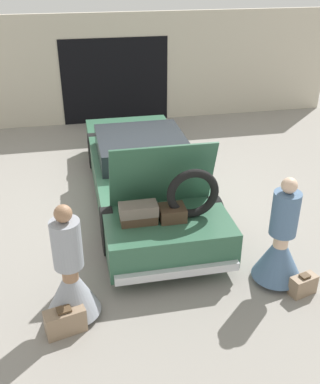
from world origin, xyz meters
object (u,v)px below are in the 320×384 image
suitcase_beside_right_person (303,285)px  suitcase_beside_left_person (65,321)px  person_right (280,246)px  car (145,173)px  person_left (71,279)px

suitcase_beside_right_person → suitcase_beside_left_person: bearing=-178.8°
person_right → suitcase_beside_left_person: (-2.93, -0.41, -0.40)m
suitcase_beside_left_person → suitcase_beside_right_person: suitcase_beside_left_person is taller
car → suitcase_beside_right_person: car is taller
car → suitcase_beside_left_person: (-1.52, -3.12, -0.37)m
person_left → car: bearing=158.9°
car → suitcase_beside_left_person: car is taller
car → suitcase_beside_left_person: bearing=-115.9°
car → suitcase_beside_right_person: size_ratio=13.21×
person_right → suitcase_beside_right_person: (0.23, -0.35, -0.42)m
suitcase_beside_right_person → person_right: bearing=123.8°
person_left → suitcase_beside_left_person: person_left is taller
person_left → suitcase_beside_left_person: (-0.11, -0.27, -0.40)m
suitcase_beside_left_person → suitcase_beside_right_person: size_ratio=1.31×
suitcase_beside_left_person → person_right: bearing=8.0°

